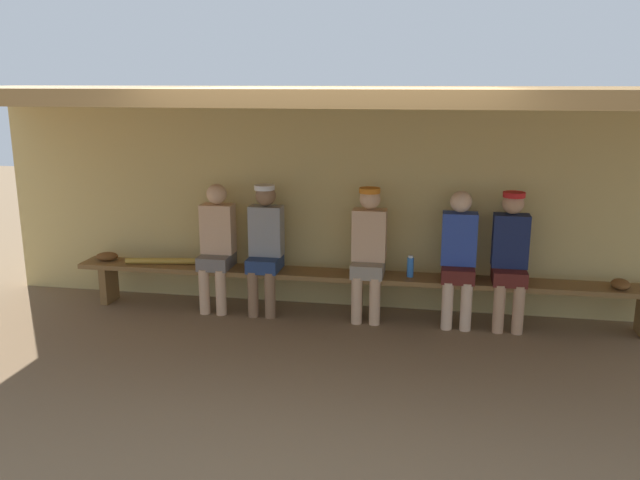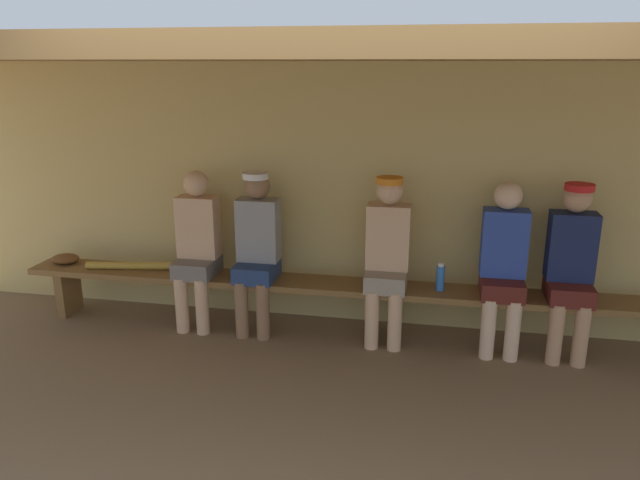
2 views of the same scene
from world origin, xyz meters
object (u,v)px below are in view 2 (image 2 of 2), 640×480
at_px(baseball_bat, 133,266).
at_px(player_rightmost, 257,245).
at_px(player_in_white, 197,243).
at_px(player_in_red, 503,261).
at_px(water_bottle_blue, 440,277).
at_px(player_near_post, 387,252).
at_px(baseball_glove_dark_brown, 65,259).
at_px(player_middle, 571,263).
at_px(bench, 373,294).

bearing_deg(baseball_bat, player_rightmost, -9.10).
bearing_deg(player_in_white, player_in_red, 0.00).
height_order(player_rightmost, water_bottle_blue, player_rightmost).
bearing_deg(player_in_red, player_near_post, 179.97).
bearing_deg(baseball_glove_dark_brown, player_middle, -13.79).
relative_size(player_in_red, water_bottle_blue, 6.04).
bearing_deg(player_middle, baseball_glove_dark_brown, 179.63).
bearing_deg(water_bottle_blue, baseball_bat, -179.97).
height_order(player_in_red, player_in_white, same).
relative_size(player_rightmost, water_bottle_blue, 6.08).
bearing_deg(player_near_post, player_middle, 0.00).
height_order(player_rightmost, baseball_glove_dark_brown, player_rightmost).
distance_m(player_in_red, baseball_bat, 3.10).
relative_size(player_in_white, baseball_bat, 1.64).
relative_size(player_middle, player_rightmost, 1.00).
distance_m(player_in_red, player_in_white, 2.49).
xyz_separation_m(player_rightmost, player_in_white, (-0.52, -0.00, -0.02)).
distance_m(player_rightmost, water_bottle_blue, 1.51).
bearing_deg(player_in_white, player_rightmost, 0.05).
bearing_deg(baseball_bat, water_bottle_blue, -9.25).
distance_m(bench, player_in_red, 1.05).
distance_m(player_middle, player_rightmost, 2.45).
bearing_deg(player_in_red, water_bottle_blue, -179.80).
distance_m(player_rightmost, baseball_bat, 1.16).
bearing_deg(player_middle, player_in_white, -179.99).
bearing_deg(player_near_post, player_in_red, -0.03).
distance_m(player_in_white, baseball_bat, 0.65).
bearing_deg(baseball_glove_dark_brown, player_in_red, -13.85).
height_order(player_middle, baseball_bat, player_middle).
xyz_separation_m(player_in_white, baseball_bat, (-0.60, -0.00, -0.24)).
bearing_deg(player_middle, water_bottle_blue, -179.87).
distance_m(player_near_post, baseball_bat, 2.21).
relative_size(bench, player_in_white, 4.49).
distance_m(bench, player_rightmost, 1.03).
bearing_deg(baseball_bat, player_near_post, -9.19).
height_order(player_near_post, baseball_bat, player_near_post).
relative_size(player_near_post, player_in_white, 1.01).
distance_m(player_in_red, player_near_post, 0.89).
bearing_deg(player_near_post, bench, -178.05).
height_order(player_rightmost, player_in_red, player_rightmost).
relative_size(player_middle, water_bottle_blue, 6.08).
height_order(player_middle, player_rightmost, same).
bearing_deg(player_in_white, player_near_post, 0.02).
bearing_deg(player_rightmost, bench, -0.21).
height_order(player_middle, player_in_white, player_middle).
relative_size(player_rightmost, baseball_glove_dark_brown, 5.60).
bearing_deg(baseball_glove_dark_brown, player_near_post, -13.97).
bearing_deg(player_middle, player_in_red, -179.94).
bearing_deg(bench, water_bottle_blue, 0.16).
bearing_deg(water_bottle_blue, player_in_red, 0.20).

